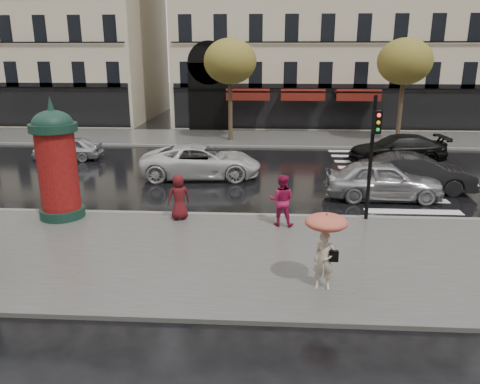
# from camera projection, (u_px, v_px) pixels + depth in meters

# --- Properties ---
(ground) EXTENTS (160.00, 160.00, 0.00)m
(ground) POSITION_uv_depth(u_px,v_px,m) (250.00, 251.00, 14.08)
(ground) COLOR black
(ground) RESTS_ON ground
(near_sidewalk) EXTENTS (90.00, 7.00, 0.12)m
(near_sidewalk) POSITION_uv_depth(u_px,v_px,m) (249.00, 256.00, 13.58)
(near_sidewalk) COLOR #474744
(near_sidewalk) RESTS_ON ground
(far_sidewalk) EXTENTS (90.00, 6.00, 0.12)m
(far_sidewalk) POSITION_uv_depth(u_px,v_px,m) (261.00, 138.00, 32.23)
(far_sidewalk) COLOR #474744
(far_sidewalk) RESTS_ON ground
(near_kerb) EXTENTS (90.00, 0.25, 0.14)m
(near_kerb) POSITION_uv_depth(u_px,v_px,m) (253.00, 216.00, 16.93)
(near_kerb) COLOR slate
(near_kerb) RESTS_ON ground
(far_kerb) EXTENTS (90.00, 0.25, 0.14)m
(far_kerb) POSITION_uv_depth(u_px,v_px,m) (260.00, 147.00, 29.36)
(far_kerb) COLOR slate
(far_kerb) RESTS_ON ground
(zebra_crossing) EXTENTS (3.60, 11.75, 0.01)m
(zebra_crossing) POSITION_uv_depth(u_px,v_px,m) (379.00, 174.00, 22.92)
(zebra_crossing) COLOR silver
(zebra_crossing) RESTS_ON ground
(tree_far_left) EXTENTS (3.40, 3.40, 6.64)m
(tree_far_left) POSITION_uv_depth(u_px,v_px,m) (230.00, 62.00, 29.92)
(tree_far_left) COLOR #38281C
(tree_far_left) RESTS_ON ground
(tree_far_right) EXTENTS (3.40, 3.40, 6.64)m
(tree_far_right) POSITION_uv_depth(u_px,v_px,m) (405.00, 62.00, 29.30)
(tree_far_right) COLOR #38281C
(tree_far_right) RESTS_ON ground
(woman_umbrella) EXTENTS (1.03, 1.03, 1.99)m
(woman_umbrella) POSITION_uv_depth(u_px,v_px,m) (325.00, 239.00, 11.27)
(woman_umbrella) COLOR beige
(woman_umbrella) RESTS_ON near_sidewalk
(woman_red) EXTENTS (0.95, 0.79, 1.76)m
(woman_red) POSITION_uv_depth(u_px,v_px,m) (282.00, 200.00, 15.64)
(woman_red) COLOR #A21343
(woman_red) RESTS_ON near_sidewalk
(man_burgundy) EXTENTS (0.92, 0.79, 1.60)m
(man_burgundy) POSITION_uv_depth(u_px,v_px,m) (179.00, 197.00, 16.25)
(man_burgundy) COLOR #521015
(man_burgundy) RESTS_ON near_sidewalk
(morris_column) EXTENTS (1.59, 1.59, 4.27)m
(morris_column) POSITION_uv_depth(u_px,v_px,m) (57.00, 161.00, 16.11)
(morris_column) COLOR #122E23
(morris_column) RESTS_ON near_sidewalk
(traffic_light) EXTENTS (0.31, 0.42, 4.30)m
(traffic_light) POSITION_uv_depth(u_px,v_px,m) (373.00, 146.00, 15.67)
(traffic_light) COLOR black
(traffic_light) RESTS_ON near_sidewalk
(car_silver) EXTENTS (4.71, 1.97, 1.59)m
(car_silver) POSITION_uv_depth(u_px,v_px,m) (383.00, 180.00, 18.91)
(car_silver) COLOR #AEAEB3
(car_silver) RESTS_ON ground
(car_darkgrey) EXTENTS (4.91, 2.08, 1.58)m
(car_darkgrey) POSITION_uv_depth(u_px,v_px,m) (416.00, 173.00, 20.03)
(car_darkgrey) COLOR black
(car_darkgrey) RESTS_ON ground
(car_white) EXTENTS (5.84, 3.05, 1.57)m
(car_white) POSITION_uv_depth(u_px,v_px,m) (201.00, 161.00, 22.18)
(car_white) COLOR silver
(car_white) RESTS_ON ground
(car_black) EXTENTS (5.26, 2.39, 1.49)m
(car_black) POSITION_uv_depth(u_px,v_px,m) (397.00, 149.00, 25.28)
(car_black) COLOR black
(car_black) RESTS_ON ground
(car_far_silver) EXTENTS (3.83, 1.70, 1.28)m
(car_far_silver) POSITION_uv_depth(u_px,v_px,m) (67.00, 148.00, 25.93)
(car_far_silver) COLOR #B9B9BE
(car_far_silver) RESTS_ON ground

